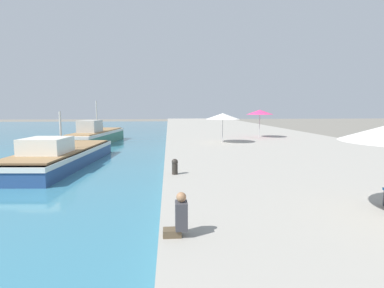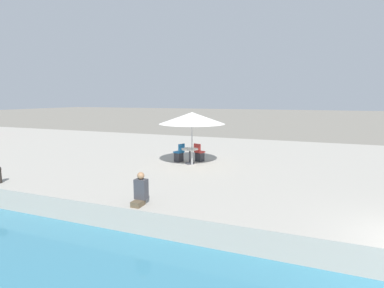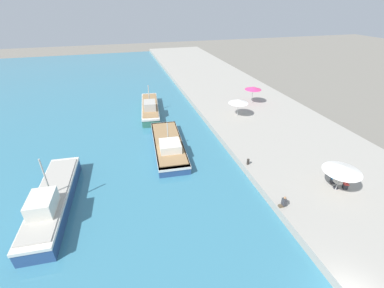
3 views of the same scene
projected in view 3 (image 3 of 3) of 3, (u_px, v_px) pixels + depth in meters
name	position (u px, v px, depth m)	size (l,w,h in m)	color
water_basin	(4.00, 113.00, 38.43)	(56.00, 90.00, 0.04)	teal
quay_promenade	(227.00, 90.00, 46.82)	(16.00, 90.00, 0.77)	#A39E93
fishing_boat_near	(52.00, 200.00, 20.53)	(3.18, 11.03, 4.74)	navy
fishing_boat_mid	(168.00, 145.00, 28.82)	(3.92, 10.91, 3.29)	navy
fishing_boat_far	(150.00, 108.00, 38.06)	(3.56, 10.91, 4.18)	#33705B
cafe_umbrella_pink	(343.00, 169.00, 20.86)	(3.06, 3.06, 2.48)	#B7B7B7
cafe_umbrella_white	(239.00, 101.00, 34.67)	(2.71, 2.71, 2.35)	#B7B7B7
cafe_umbrella_striped	(253.00, 88.00, 38.84)	(2.49, 2.49, 2.60)	#B7B7B7
cafe_table	(337.00, 183.00, 21.89)	(0.80, 0.80, 0.74)	#333338
cafe_chair_left	(333.00, 180.00, 22.62)	(0.53, 0.54, 0.91)	#2D2D33
cafe_chair_right	(345.00, 185.00, 21.96)	(0.54, 0.52, 0.91)	#2D2D33
person_at_quay	(284.00, 202.00, 20.01)	(0.53, 0.36, 0.97)	brown
mooring_bollard	(248.00, 161.00, 25.14)	(0.26, 0.26, 0.65)	#2D2823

